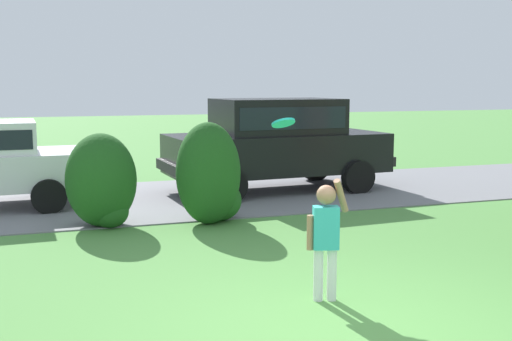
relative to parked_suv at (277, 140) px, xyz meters
The scene contains 7 objects.
ground_plane 7.66m from the parked_suv, 105.66° to the right, with size 80.00×80.00×0.00m, color #518E42.
driveway_strip 2.32m from the parked_suv, behind, with size 28.00×4.40×0.02m, color slate.
shrub_near_tree 4.38m from the parked_suv, 149.37° to the right, with size 1.10×1.08×1.47m.
shrub_centre_left 3.31m from the parked_suv, 129.53° to the right, with size 1.11×1.02×1.63m.
parked_suv is the anchor object (origin of this frame).
child_thrower 6.74m from the parked_suv, 106.45° to the right, with size 0.48×0.23×1.29m.
frisbee 5.67m from the parked_suv, 109.99° to the right, with size 0.29×0.27×0.15m.
Camera 1 is at (-2.56, -4.85, 2.23)m, focal length 44.16 mm.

